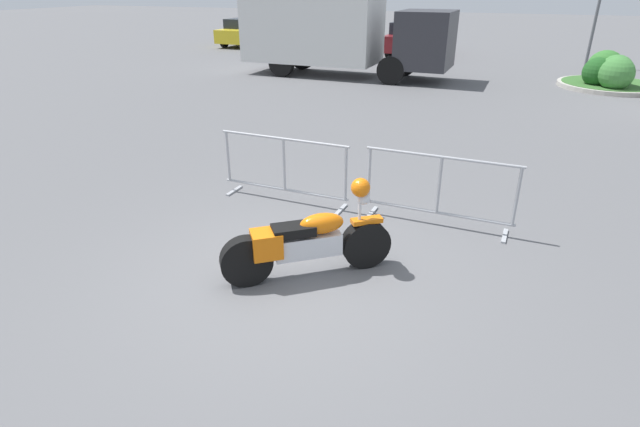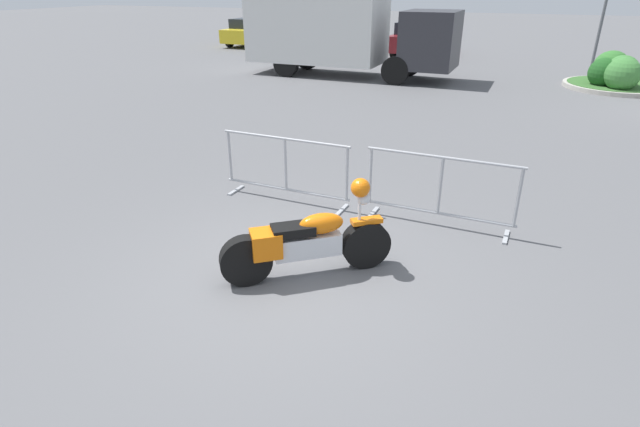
{
  "view_description": "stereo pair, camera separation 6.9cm",
  "coord_description": "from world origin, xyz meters",
  "px_view_note": "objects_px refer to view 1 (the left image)",
  "views": [
    {
      "loc": [
        2.23,
        -4.66,
        3.27
      ],
      "look_at": [
        0.19,
        0.57,
        0.65
      ],
      "focal_mm": 28.0,
      "sensor_mm": 36.0,
      "label": 1
    },
    {
      "loc": [
        2.3,
        -4.63,
        3.27
      ],
      "look_at": [
        0.19,
        0.57,
        0.65
      ],
      "focal_mm": 28.0,
      "sensor_mm": 36.0,
      "label": 2
    }
  ],
  "objects_px": {
    "parked_car_green": "(298,34)",
    "parked_car_silver": "(355,35)",
    "box_truck": "(335,30)",
    "parked_car_maroon": "(412,38)",
    "crowd_barrier_far": "(439,190)",
    "pedestrian": "(413,42)",
    "motorcycle": "(308,242)",
    "crowd_barrier_near": "(284,169)",
    "parked_car_yellow": "(248,32)"
  },
  "relations": [
    {
      "from": "pedestrian",
      "to": "box_truck",
      "type": "bearing_deg",
      "value": 125.51
    },
    {
      "from": "crowd_barrier_near",
      "to": "parked_car_green",
      "type": "relative_size",
      "value": 0.5
    },
    {
      "from": "box_truck",
      "to": "pedestrian",
      "type": "bearing_deg",
      "value": 61.54
    },
    {
      "from": "motorcycle",
      "to": "parked_car_green",
      "type": "relative_size",
      "value": 0.4
    },
    {
      "from": "crowd_barrier_far",
      "to": "parked_car_green",
      "type": "distance_m",
      "value": 21.84
    },
    {
      "from": "motorcycle",
      "to": "parked_car_silver",
      "type": "height_order",
      "value": "parked_car_silver"
    },
    {
      "from": "crowd_barrier_near",
      "to": "box_truck",
      "type": "relative_size",
      "value": 0.28
    },
    {
      "from": "box_truck",
      "to": "pedestrian",
      "type": "relative_size",
      "value": 4.58
    },
    {
      "from": "pedestrian",
      "to": "parked_car_green",
      "type": "bearing_deg",
      "value": 37.36
    },
    {
      "from": "crowd_barrier_far",
      "to": "parked_car_yellow",
      "type": "height_order",
      "value": "parked_car_yellow"
    },
    {
      "from": "box_truck",
      "to": "parked_car_maroon",
      "type": "relative_size",
      "value": 1.7
    },
    {
      "from": "crowd_barrier_far",
      "to": "parked_car_silver",
      "type": "distance_m",
      "value": 20.77
    },
    {
      "from": "motorcycle",
      "to": "crowd_barrier_far",
      "type": "bearing_deg",
      "value": 20.35
    },
    {
      "from": "crowd_barrier_near",
      "to": "parked_car_yellow",
      "type": "xyz_separation_m",
      "value": [
        -11.27,
        19.28,
        0.17
      ]
    },
    {
      "from": "box_truck",
      "to": "crowd_barrier_far",
      "type": "bearing_deg",
      "value": -62.44
    },
    {
      "from": "parked_car_yellow",
      "to": "parked_car_maroon",
      "type": "height_order",
      "value": "parked_car_maroon"
    },
    {
      "from": "parked_car_silver",
      "to": "parked_car_yellow",
      "type": "bearing_deg",
      "value": 92.65
    },
    {
      "from": "parked_car_green",
      "to": "parked_car_silver",
      "type": "bearing_deg",
      "value": -83.09
    },
    {
      "from": "parked_car_silver",
      "to": "box_truck",
      "type": "bearing_deg",
      "value": -166.31
    },
    {
      "from": "box_truck",
      "to": "parked_car_silver",
      "type": "relative_size",
      "value": 1.76
    },
    {
      "from": "crowd_barrier_far",
      "to": "parked_car_yellow",
      "type": "xyz_separation_m",
      "value": [
        -13.72,
        19.28,
        0.17
      ]
    },
    {
      "from": "crowd_barrier_far",
      "to": "parked_car_green",
      "type": "height_order",
      "value": "parked_car_green"
    },
    {
      "from": "parked_car_green",
      "to": "pedestrian",
      "type": "relative_size",
      "value": 2.59
    },
    {
      "from": "crowd_barrier_near",
      "to": "parked_car_green",
      "type": "height_order",
      "value": "parked_car_green"
    },
    {
      "from": "motorcycle",
      "to": "parked_car_maroon",
      "type": "xyz_separation_m",
      "value": [
        -3.09,
        20.73,
        0.32
      ]
    },
    {
      "from": "parked_car_silver",
      "to": "parked_car_maroon",
      "type": "bearing_deg",
      "value": -99.5
    },
    {
      "from": "parked_car_green",
      "to": "parked_car_silver",
      "type": "xyz_separation_m",
      "value": [
        3.13,
        0.29,
        0.0
      ]
    },
    {
      "from": "parked_car_yellow",
      "to": "box_truck",
      "type": "bearing_deg",
      "value": -132.36
    },
    {
      "from": "parked_car_maroon",
      "to": "parked_car_green",
      "type": "bearing_deg",
      "value": 88.64
    },
    {
      "from": "crowd_barrier_far",
      "to": "parked_car_maroon",
      "type": "xyz_separation_m",
      "value": [
        -4.31,
        18.77,
        0.22
      ]
    },
    {
      "from": "box_truck",
      "to": "pedestrian",
      "type": "height_order",
      "value": "box_truck"
    },
    {
      "from": "parked_car_maroon",
      "to": "pedestrian",
      "type": "xyz_separation_m",
      "value": [
        0.69,
        -3.32,
        0.14
      ]
    },
    {
      "from": "parked_car_green",
      "to": "crowd_barrier_near",
      "type": "bearing_deg",
      "value": -155.27
    },
    {
      "from": "crowd_barrier_far",
      "to": "box_truck",
      "type": "bearing_deg",
      "value": 116.48
    },
    {
      "from": "box_truck",
      "to": "parked_car_green",
      "type": "distance_m",
      "value": 8.92
    },
    {
      "from": "motorcycle",
      "to": "pedestrian",
      "type": "bearing_deg",
      "value": 60.19
    },
    {
      "from": "parked_car_silver",
      "to": "pedestrian",
      "type": "distance_m",
      "value": 5.49
    },
    {
      "from": "crowd_barrier_near",
      "to": "parked_car_green",
      "type": "bearing_deg",
      "value": 113.07
    },
    {
      "from": "parked_car_maroon",
      "to": "pedestrian",
      "type": "bearing_deg",
      "value": -166.64
    },
    {
      "from": "motorcycle",
      "to": "parked_car_green",
      "type": "xyz_separation_m",
      "value": [
        -9.36,
        21.06,
        0.29
      ]
    },
    {
      "from": "crowd_barrier_near",
      "to": "crowd_barrier_far",
      "type": "height_order",
      "value": "same"
    },
    {
      "from": "crowd_barrier_far",
      "to": "parked_car_green",
      "type": "relative_size",
      "value": 0.5
    },
    {
      "from": "motorcycle",
      "to": "crowd_barrier_near",
      "type": "bearing_deg",
      "value": 84.31
    },
    {
      "from": "crowd_barrier_near",
      "to": "parked_car_silver",
      "type": "distance_m",
      "value": 20.03
    },
    {
      "from": "parked_car_silver",
      "to": "parked_car_maroon",
      "type": "relative_size",
      "value": 0.96
    },
    {
      "from": "motorcycle",
      "to": "crowd_barrier_near",
      "type": "relative_size",
      "value": 0.8
    },
    {
      "from": "motorcycle",
      "to": "crowd_barrier_near",
      "type": "height_order",
      "value": "motorcycle"
    },
    {
      "from": "motorcycle",
      "to": "crowd_barrier_near",
      "type": "distance_m",
      "value": 2.31
    },
    {
      "from": "motorcycle",
      "to": "box_truck",
      "type": "relative_size",
      "value": 0.23
    },
    {
      "from": "parked_car_maroon",
      "to": "pedestrian",
      "type": "distance_m",
      "value": 3.39
    }
  ]
}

